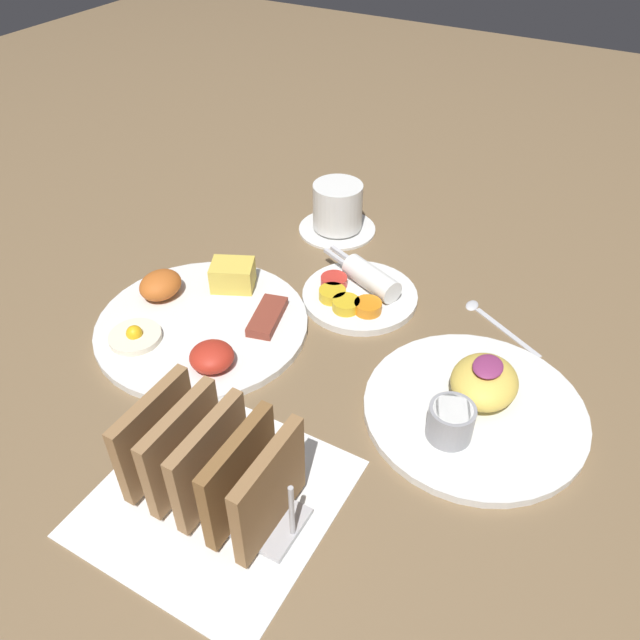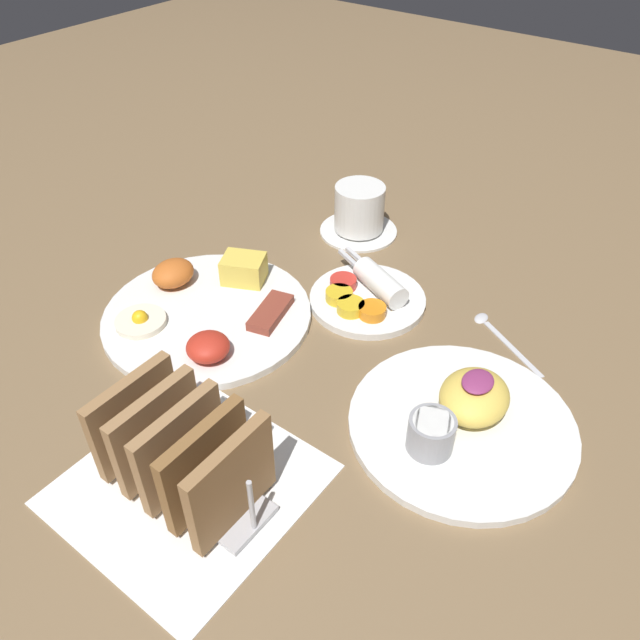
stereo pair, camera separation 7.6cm
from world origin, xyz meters
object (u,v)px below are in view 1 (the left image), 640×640
(plate_breakfast, at_px, (201,319))
(plate_foreground, at_px, (474,404))
(plate_condiments, at_px, (359,292))
(toast_rack, at_px, (211,465))
(coffee_cup, at_px, (338,210))

(plate_breakfast, xyz_separation_m, plate_foreground, (0.03, -0.35, 0.00))
(plate_breakfast, xyz_separation_m, plate_condiments, (0.15, -0.15, 0.00))
(plate_condiments, bearing_deg, plate_foreground, -121.24)
(plate_breakfast, height_order, toast_rack, toast_rack)
(plate_breakfast, relative_size, plate_condiments, 1.69)
(plate_condiments, height_order, coffee_cup, coffee_cup)
(plate_condiments, xyz_separation_m, plate_foreground, (-0.12, -0.20, 0.00))
(coffee_cup, bearing_deg, plate_breakfast, 171.79)
(toast_rack, xyz_separation_m, coffee_cup, (0.49, 0.13, -0.02))
(plate_foreground, xyz_separation_m, coffee_cup, (0.26, 0.31, 0.02))
(plate_condiments, bearing_deg, toast_rack, -176.55)
(plate_condiments, xyz_separation_m, coffee_cup, (0.14, 0.11, 0.02))
(plate_breakfast, bearing_deg, coffee_cup, -8.21)
(plate_breakfast, xyz_separation_m, coffee_cup, (0.29, -0.04, 0.02))
(plate_breakfast, distance_m, plate_foreground, 0.35)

